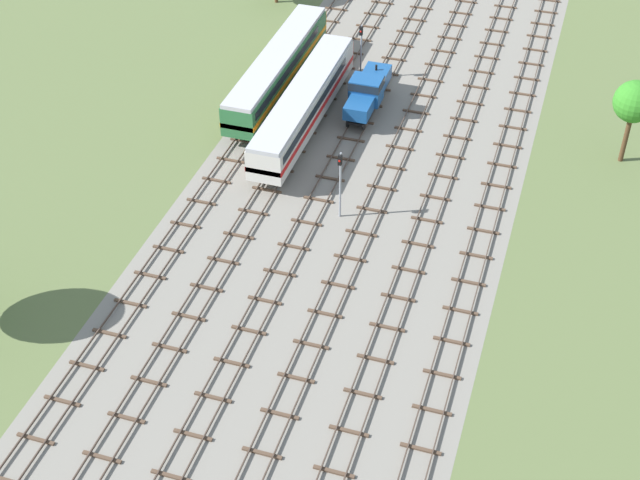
# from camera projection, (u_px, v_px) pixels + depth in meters

# --- Properties ---
(ground_plane) EXTENTS (480.00, 480.00, 0.00)m
(ground_plane) POSITION_uv_depth(u_px,v_px,m) (336.00, 225.00, 68.35)
(ground_plane) COLOR #5B6B3D
(ballast_bed) EXTENTS (25.31, 176.00, 0.01)m
(ballast_bed) POSITION_uv_depth(u_px,v_px,m) (336.00, 224.00, 68.35)
(ballast_bed) COLOR gray
(ballast_bed) RESTS_ON ground
(track_far_left) EXTENTS (2.40, 126.00, 0.29)m
(track_far_left) POSITION_uv_depth(u_px,v_px,m) (209.00, 190.00, 71.51)
(track_far_left) COLOR #47382D
(track_far_left) RESTS_ON ground
(track_left) EXTENTS (2.40, 126.00, 0.29)m
(track_left) POSITION_uv_depth(u_px,v_px,m) (260.00, 200.00, 70.51)
(track_left) COLOR #47382D
(track_left) RESTS_ON ground
(track_centre_left) EXTENTS (2.40, 126.00, 0.29)m
(track_centre_left) POSITION_uv_depth(u_px,v_px,m) (313.00, 210.00, 69.51)
(track_centre_left) COLOR #47382D
(track_centre_left) RESTS_ON ground
(track_centre) EXTENTS (2.40, 126.00, 0.29)m
(track_centre) POSITION_uv_depth(u_px,v_px,m) (367.00, 221.00, 68.51)
(track_centre) COLOR #47382D
(track_centre) RESTS_ON ground
(track_centre_right) EXTENTS (2.40, 126.00, 0.29)m
(track_centre_right) POSITION_uv_depth(u_px,v_px,m) (422.00, 231.00, 67.51)
(track_centre_right) COLOR #47382D
(track_centre_right) RESTS_ON ground
(track_right) EXTENTS (2.40, 126.00, 0.29)m
(track_right) POSITION_uv_depth(u_px,v_px,m) (480.00, 242.00, 66.51)
(track_right) COLOR #47382D
(track_right) RESTS_ON ground
(diesel_railcar_left_nearest) EXTENTS (2.96, 20.50, 3.80)m
(diesel_railcar_left_nearest) POSITION_uv_depth(u_px,v_px,m) (304.00, 104.00, 76.98)
(diesel_railcar_left_nearest) COLOR beige
(diesel_railcar_left_nearest) RESTS_ON ground
(shunter_loco_centre_left_near) EXTENTS (2.74, 8.46, 3.10)m
(shunter_loco_centre_left_near) POSITION_uv_depth(u_px,v_px,m) (367.00, 90.00, 79.88)
(shunter_loco_centre_left_near) COLOR #194C8C
(shunter_loco_centre_left_near) RESTS_ON ground
(diesel_railcar_far_left_mid) EXTENTS (2.96, 20.50, 3.80)m
(diesel_railcar_far_left_mid) POSITION_uv_depth(u_px,v_px,m) (277.00, 67.00, 81.90)
(diesel_railcar_far_left_mid) COLOR #286638
(diesel_railcar_far_left_mid) RESTS_ON ground
(signal_post_nearest) EXTENTS (0.28, 0.47, 5.34)m
(signal_post_nearest) POSITION_uv_depth(u_px,v_px,m) (361.00, 45.00, 83.51)
(signal_post_nearest) COLOR gray
(signal_post_nearest) RESTS_ON ground
(signal_post_near) EXTENTS (0.28, 0.47, 5.71)m
(signal_post_near) POSITION_uv_depth(u_px,v_px,m) (340.00, 177.00, 66.83)
(signal_post_near) COLOR gray
(signal_post_near) RESTS_ON ground
(lineside_tree_2) EXTENTS (3.37, 3.37, 7.21)m
(lineside_tree_2) POSITION_uv_depth(u_px,v_px,m) (635.00, 102.00, 71.55)
(lineside_tree_2) COLOR #4C331E
(lineside_tree_2) RESTS_ON ground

